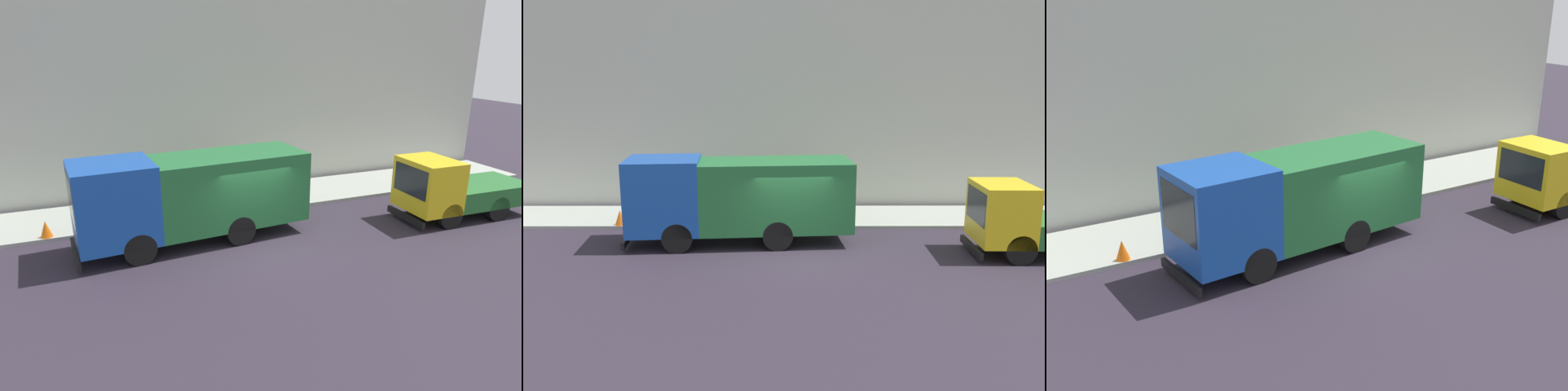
{
  "view_description": "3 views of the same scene",
  "coord_description": "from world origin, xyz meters",
  "views": [
    {
      "loc": [
        -12.92,
        5.12,
        6.41
      ],
      "look_at": [
        1.5,
        -0.6,
        1.25
      ],
      "focal_mm": 31.79,
      "sensor_mm": 36.0,
      "label": 1
    },
    {
      "loc": [
        -17.32,
        0.37,
        5.83
      ],
      "look_at": [
        1.57,
        0.32,
        1.63
      ],
      "focal_mm": 38.4,
      "sensor_mm": 36.0,
      "label": 2
    },
    {
      "loc": [
        -12.96,
        10.41,
        7.61
      ],
      "look_at": [
        1.46,
        1.55,
        1.63
      ],
      "focal_mm": 42.52,
      "sensor_mm": 36.0,
      "label": 3
    }
  ],
  "objects": [
    {
      "name": "sidewalk",
      "position": [
        4.64,
        0.0,
        0.06
      ],
      "size": [
        3.29,
        30.0,
        0.12
      ],
      "primitive_type": "cube",
      "color": "#9DA297",
      "rests_on": "ground"
    },
    {
      "name": "traffic_cone_orange",
      "position": [
        3.21,
        6.56,
        0.41
      ],
      "size": [
        0.4,
        0.4,
        0.57
      ],
      "primitive_type": "cone",
      "color": "orange",
      "rests_on": "sidewalk"
    },
    {
      "name": "pedestrian_walking",
      "position": [
        4.16,
        1.36,
        1.07
      ],
      "size": [
        0.41,
        0.41,
        1.77
      ],
      "rotation": [
        0.0,
        0.0,
        0.27
      ],
      "color": "black",
      "rests_on": "sidewalk"
    },
    {
      "name": "small_flatbed_truck",
      "position": [
        -0.08,
        -7.82,
        1.11
      ],
      "size": [
        2.26,
        5.26,
        2.38
      ],
      "rotation": [
        0.0,
        0.0,
        -0.02
      ],
      "color": "yellow",
      "rests_on": "ground"
    },
    {
      "name": "large_utility_truck",
      "position": [
        1.36,
        1.9,
        1.67
      ],
      "size": [
        2.9,
        7.86,
        2.99
      ],
      "rotation": [
        0.0,
        0.0,
        0.08
      ],
      "color": "#16459D",
      "rests_on": "ground"
    },
    {
      "name": "street_sign_post",
      "position": [
        3.48,
        0.65,
        1.54
      ],
      "size": [
        0.44,
        0.08,
        2.39
      ],
      "color": "#4C5156",
      "rests_on": "sidewalk"
    },
    {
      "name": "pedestrian_standing",
      "position": [
        3.71,
        -1.13,
        1.02
      ],
      "size": [
        0.47,
        0.47,
        1.71
      ],
      "rotation": [
        0.0,
        0.0,
        1.27
      ],
      "color": "brown",
      "rests_on": "sidewalk"
    },
    {
      "name": "building_facade",
      "position": [
        6.79,
        0.0,
        5.92
      ],
      "size": [
        0.5,
        30.0,
        11.84
      ],
      "primitive_type": "cube",
      "color": "#B8BBAC",
      "rests_on": "ground"
    },
    {
      "name": "ground",
      "position": [
        0.0,
        0.0,
        0.0
      ],
      "size": [
        80.0,
        80.0,
        0.0
      ],
      "primitive_type": "plane",
      "color": "#2B2430"
    }
  ]
}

